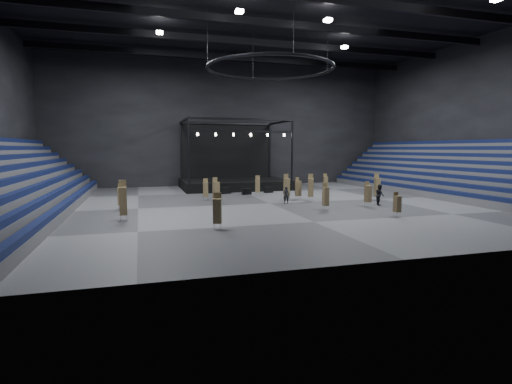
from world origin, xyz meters
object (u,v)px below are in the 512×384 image
object	(u,v)px
chair_stack_4	(298,188)
chair_stack_3	(368,193)
flight_case_right	(268,190)
flight_case_left	(226,190)
chair_stack_6	(217,210)
man_center	(286,195)
flight_case_mid	(247,192)
chair_stack_8	(287,187)
stage	(233,177)
chair_stack_0	(326,196)
chair_stack_13	(397,204)
chair_stack_7	(123,200)
chair_stack_9	(206,189)
chair_stack_2	(377,187)
chair_stack_1	(216,190)
chair_stack_5	(258,185)
chair_stack_12	(325,182)
chair_stack_10	(120,196)
chair_stack_11	(311,187)
crew_member	(380,195)

from	to	relation	value
chair_stack_4	chair_stack_3	bearing A→B (deg)	-74.43
flight_case_right	flight_case_left	bearing A→B (deg)	175.69
chair_stack_6	man_center	size ratio (longest dim) A/B	1.49
flight_case_mid	chair_stack_8	bearing A→B (deg)	-67.35
stage	chair_stack_6	size ratio (longest dim) A/B	5.62
chair_stack_3	stage	bearing A→B (deg)	105.33
chair_stack_0	chair_stack_13	bearing A→B (deg)	-57.83
chair_stack_7	chair_stack_9	xyz separation A→B (m)	(7.75, 9.83, -0.32)
chair_stack_2	flight_case_mid	bearing A→B (deg)	152.02
chair_stack_1	chair_stack_8	xyz separation A→B (m)	(7.55, 0.50, 0.07)
chair_stack_3	chair_stack_5	size ratio (longest dim) A/B	1.00
chair_stack_4	man_center	xyz separation A→B (m)	(-2.28, -2.43, -0.41)
chair_stack_2	chair_stack_9	world-z (taller)	chair_stack_2
flight_case_right	chair_stack_9	distance (m)	10.25
chair_stack_8	chair_stack_12	world-z (taller)	chair_stack_8
chair_stack_0	chair_stack_9	xyz separation A→B (m)	(-9.15, 9.14, -0.01)
chair_stack_2	man_center	bearing A→B (deg)	-173.21
flight_case_mid	chair_stack_0	distance (m)	13.94
chair_stack_5	chair_stack_6	xyz separation A→B (m)	(-7.94, -17.39, 0.06)
chair_stack_4	chair_stack_6	world-z (taller)	chair_stack_6
chair_stack_13	chair_stack_10	bearing A→B (deg)	146.41
chair_stack_1	chair_stack_2	xyz separation A→B (m)	(16.49, -2.33, 0.10)
chair_stack_5	chair_stack_8	distance (m)	4.80
chair_stack_7	chair_stack_12	bearing A→B (deg)	29.67
flight_case_left	chair_stack_1	xyz separation A→B (m)	(-2.73, -8.40, 0.95)
chair_stack_3	chair_stack_10	world-z (taller)	chair_stack_3
chair_stack_9	chair_stack_11	size ratio (longest dim) A/B	0.83
stage	chair_stack_4	bearing A→B (deg)	-75.14
flight_case_mid	chair_stack_7	size ratio (longest dim) A/B	0.35
chair_stack_10	man_center	distance (m)	15.54
chair_stack_4	chair_stack_12	bearing A→B (deg)	27.39
chair_stack_8	chair_stack_12	xyz separation A→B (m)	(7.55, 6.34, -0.22)
chair_stack_6	chair_stack_13	size ratio (longest dim) A/B	1.26
chair_stack_6	chair_stack_3	bearing A→B (deg)	40.56
stage	chair_stack_8	size ratio (longest dim) A/B	5.06
flight_case_left	crew_member	xyz separation A→B (m)	(12.18, -13.63, 0.59)
chair_stack_5	chair_stack_13	distance (m)	17.68
chair_stack_2	chair_stack_10	xyz separation A→B (m)	(-25.35, 1.25, -0.27)
flight_case_mid	chair_stack_2	xyz separation A→B (m)	(11.58, -9.15, 1.09)
chair_stack_3	chair_stack_9	distance (m)	16.19
chair_stack_2	chair_stack_6	xyz separation A→B (m)	(-18.74, -10.13, -0.14)
chair_stack_5	man_center	distance (m)	6.73
flight_case_left	chair_stack_4	xyz separation A→B (m)	(6.21, -7.68, 0.84)
chair_stack_4	chair_stack_11	distance (m)	1.51
chair_stack_7	chair_stack_11	world-z (taller)	chair_stack_7
chair_stack_10	man_center	bearing A→B (deg)	4.67
chair_stack_2	chair_stack_9	bearing A→B (deg)	174.47
chair_stack_1	chair_stack_5	size ratio (longest dim) A/B	1.10
flight_case_mid	chair_stack_11	world-z (taller)	chair_stack_11
chair_stack_4	flight_case_mid	bearing A→B (deg)	105.99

